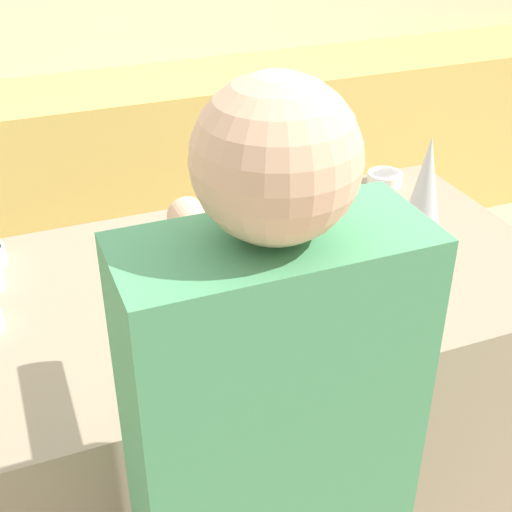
{
  "coord_description": "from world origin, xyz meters",
  "views": [
    {
      "loc": [
        -0.6,
        -1.49,
        1.92
      ],
      "look_at": [
        -0.01,
        0.0,
        0.95
      ],
      "focal_mm": 50.0,
      "sensor_mm": 36.0,
      "label": 1
    }
  ],
  "objects_px": {
    "decorative_tree": "(425,189)",
    "candy_bowl_near_tray_left": "(333,196)",
    "candy_bowl_behind_tray": "(385,178)",
    "baking_tray": "(260,285)",
    "gingerbread_house": "(260,247)"
  },
  "relations": [
    {
      "from": "gingerbread_house",
      "to": "decorative_tree",
      "type": "distance_m",
      "value": 0.53
    },
    {
      "from": "baking_tray",
      "to": "gingerbread_house",
      "type": "relative_size",
      "value": 1.62
    },
    {
      "from": "gingerbread_house",
      "to": "baking_tray",
      "type": "bearing_deg",
      "value": -143.88
    },
    {
      "from": "decorative_tree",
      "to": "candy_bowl_near_tray_left",
      "type": "height_order",
      "value": "decorative_tree"
    },
    {
      "from": "gingerbread_house",
      "to": "candy_bowl_near_tray_left",
      "type": "height_order",
      "value": "gingerbread_house"
    },
    {
      "from": "gingerbread_house",
      "to": "candy_bowl_behind_tray",
      "type": "bearing_deg",
      "value": 34.15
    },
    {
      "from": "gingerbread_house",
      "to": "candy_bowl_behind_tray",
      "type": "xyz_separation_m",
      "value": [
        0.62,
        0.42,
        -0.09
      ]
    },
    {
      "from": "baking_tray",
      "to": "candy_bowl_behind_tray",
      "type": "distance_m",
      "value": 0.75
    },
    {
      "from": "baking_tray",
      "to": "candy_bowl_behind_tray",
      "type": "relative_size",
      "value": 4.01
    },
    {
      "from": "decorative_tree",
      "to": "candy_bowl_behind_tray",
      "type": "bearing_deg",
      "value": 75.46
    },
    {
      "from": "baking_tray",
      "to": "candy_bowl_near_tray_left",
      "type": "height_order",
      "value": "candy_bowl_near_tray_left"
    },
    {
      "from": "baking_tray",
      "to": "decorative_tree",
      "type": "distance_m",
      "value": 0.55
    },
    {
      "from": "decorative_tree",
      "to": "candy_bowl_near_tray_left",
      "type": "xyz_separation_m",
      "value": [
        -0.13,
        0.3,
        -0.13
      ]
    },
    {
      "from": "decorative_tree",
      "to": "candy_bowl_near_tray_left",
      "type": "relative_size",
      "value": 2.71
    },
    {
      "from": "gingerbread_house",
      "to": "candy_bowl_near_tray_left",
      "type": "relative_size",
      "value": 2.47
    }
  ]
}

